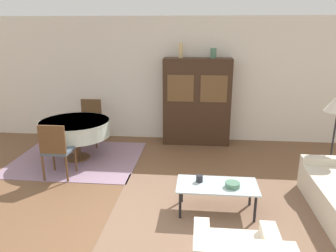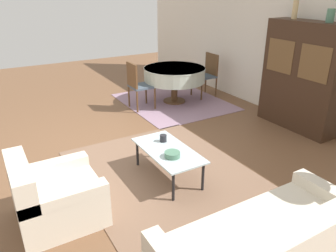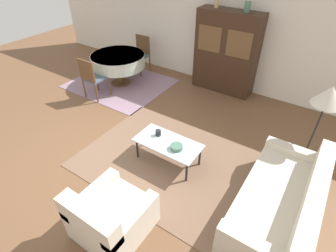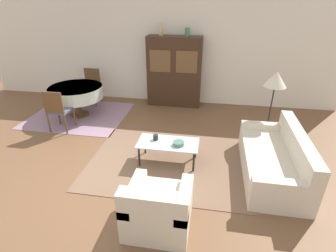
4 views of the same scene
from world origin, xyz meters
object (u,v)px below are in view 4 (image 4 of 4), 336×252
dining_chair_near (57,108)px  cup (156,137)px  armchair (158,209)px  floor_lamp (276,82)px  display_cabinet (174,72)px  bowl (179,143)px  dining_chair_far (91,84)px  couch (275,160)px  vase_short (187,32)px  dining_table (76,92)px  vase_tall (161,29)px  coffee_table (168,144)px

dining_chair_near → cup: dining_chair_near is taller
armchair → floor_lamp: bearing=56.3°
display_cabinet → bowl: 3.02m
floor_lamp → bowl: (-1.72, -1.25, -0.83)m
dining_chair_near → floor_lamp: (4.53, 0.39, 0.72)m
dining_chair_far → armchair: bearing=123.9°
couch → vase_short: (-1.86, 2.94, 1.67)m
dining_chair_near → dining_chair_far: 1.76m
dining_table → vase_short: 3.16m
vase_short → couch: bearing=-57.7°
armchair → floor_lamp: size_ratio=0.59×
floor_lamp → vase_tall: bearing=147.1°
couch → vase_short: 3.86m
display_cabinet → coffee_table: bearing=-83.7°
floor_lamp → vase_tall: vase_tall is taller
armchair → vase_tall: 4.76m
couch → bowl: bearing=89.9°
couch → display_cabinet: 3.71m
couch → vase_tall: size_ratio=6.49×
cup → vase_short: size_ratio=0.47×
couch → armchair: bearing=129.7°
coffee_table → cup: bearing=164.7°
armchair → cup: 1.61m
dining_table → bowl: bearing=-31.9°
armchair → floor_lamp: (1.79, 2.69, 0.99)m
dining_table → floor_lamp: bearing=-6.2°
coffee_table → dining_chair_far: (-2.61, 2.57, 0.18)m
vase_short → armchair: bearing=-88.3°
dining_table → couch: bearing=-21.4°
floor_lamp → cup: bearing=-152.3°
dining_chair_near → display_cabinet: bearing=42.0°
floor_lamp → armchair: bearing=-123.7°
display_cabinet → armchair: bearing=-84.2°
coffee_table → dining_table: (-2.61, 1.69, 0.24)m
couch → dining_chair_far: (-4.46, 2.63, 0.27)m
armchair → floor_lamp: 3.38m
bowl → coffee_table: bearing=164.4°
bowl → dining_chair_near: bearing=162.8°
couch → floor_lamp: 1.60m
dining_table → floor_lamp: (4.53, -0.49, 0.66)m
dining_table → vase_tall: 2.66m
bowl → armchair: bearing=-92.9°
dining_chair_far → bowl: size_ratio=4.92×
floor_lamp → coffee_table: bearing=-148.0°
cup → bowl: (0.44, -0.12, -0.01)m
dining_chair_far → floor_lamp: bearing=163.1°
display_cabinet → vase_tall: bearing=179.9°
armchair → vase_tall: bearing=100.4°
coffee_table → vase_short: (-0.00, 2.88, 1.58)m
display_cabinet → vase_short: vase_short is taller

